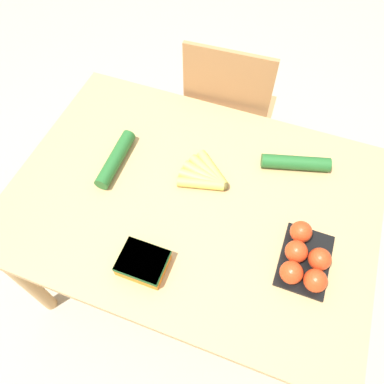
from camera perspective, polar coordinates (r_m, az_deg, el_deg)
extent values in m
plane|color=#B7A88E|center=(2.06, 0.00, -11.75)|extent=(12.00, 12.00, 0.00)
cube|color=tan|center=(1.40, 0.00, -0.99)|extent=(1.34, 0.97, 0.03)
cylinder|color=tan|center=(1.81, -24.08, -12.16)|extent=(0.06, 0.06, 0.72)
cylinder|color=tan|center=(2.10, -11.78, 7.88)|extent=(0.06, 0.06, 0.72)
cylinder|color=tan|center=(1.95, 21.70, -2.08)|extent=(0.06, 0.06, 0.72)
cube|color=#A87547|center=(2.05, 5.90, 11.56)|extent=(0.44, 0.42, 0.03)
cube|color=#A87547|center=(1.72, 5.11, 13.62)|extent=(0.39, 0.04, 0.52)
cylinder|color=#A87547|center=(2.32, 10.77, 9.25)|extent=(0.04, 0.04, 0.45)
cylinder|color=#A87547|center=(2.36, 2.11, 11.36)|extent=(0.04, 0.04, 0.45)
cylinder|color=#A87547|center=(2.11, 8.93, 2.73)|extent=(0.04, 0.04, 0.45)
cylinder|color=#A87547|center=(2.15, -0.45, 5.12)|extent=(0.04, 0.04, 0.45)
sphere|color=brown|center=(1.39, 4.88, 0.95)|extent=(0.03, 0.03, 0.03)
cylinder|color=#CCC651|center=(1.43, 3.08, 3.51)|extent=(0.16, 0.14, 0.04)
cylinder|color=#CCC651|center=(1.42, 2.41, 3.12)|extent=(0.17, 0.11, 0.04)
cylinder|color=#CCC651|center=(1.41, 1.87, 2.60)|extent=(0.18, 0.08, 0.04)
cylinder|color=#CCC651|center=(1.40, 1.50, 1.98)|extent=(0.17, 0.04, 0.04)
cylinder|color=#CCC651|center=(1.39, 1.31, 1.30)|extent=(0.18, 0.08, 0.04)
cube|color=black|center=(1.32, 16.79, -9.93)|extent=(0.16, 0.24, 0.01)
sphere|color=red|center=(1.24, 14.90, -11.76)|extent=(0.07, 0.07, 0.07)
sphere|color=red|center=(1.25, 18.29, -12.69)|extent=(0.07, 0.07, 0.07)
sphere|color=red|center=(1.28, 15.61, -8.72)|extent=(0.07, 0.07, 0.07)
sphere|color=red|center=(1.29, 18.88, -9.65)|extent=(0.07, 0.07, 0.07)
sphere|color=red|center=(1.31, 16.28, -5.84)|extent=(0.07, 0.07, 0.07)
cube|color=orange|center=(1.25, -7.47, -10.66)|extent=(0.15, 0.12, 0.05)
cube|color=#145123|center=(1.23, -7.56, -10.36)|extent=(0.15, 0.12, 0.02)
cylinder|color=#236028|center=(1.48, -11.55, 4.96)|extent=(0.06, 0.26, 0.05)
cylinder|color=#236028|center=(1.49, 15.49, 4.32)|extent=(0.26, 0.12, 0.05)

